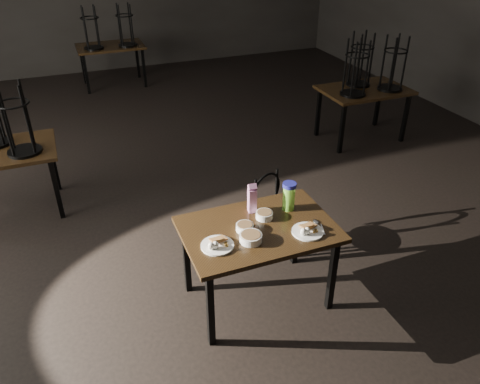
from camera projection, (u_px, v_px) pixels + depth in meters
name	position (u px, v px, depth m)	size (l,w,h in m)	color
main_table	(258.00, 235.00, 3.71)	(1.20, 0.80, 0.75)	black
plate_left	(217.00, 244.00, 3.45)	(0.25, 0.25, 0.08)	white
plate_right	(308.00, 230.00, 3.60)	(0.25, 0.25, 0.08)	white
bowl_near	(245.00, 227.00, 3.62)	(0.14, 0.14, 0.05)	white
bowl_far	(264.00, 215.00, 3.77)	(0.14, 0.14, 0.05)	white
bowl_big	(251.00, 237.00, 3.50)	(0.17, 0.17, 0.06)	white
juice_carton	(252.00, 199.00, 3.80)	(0.07, 0.07, 0.26)	#951B73
water_bottle	(289.00, 196.00, 3.83)	(0.13, 0.13, 0.25)	#85E342
spoon	(317.00, 223.00, 3.72)	(0.06, 0.22, 0.01)	silver
bentwood_chair	(273.00, 208.00, 4.41)	(0.43, 0.42, 0.80)	black
bg_table_right	(366.00, 87.00, 6.49)	(1.20, 0.80, 1.48)	black
bg_table_far	(110.00, 46.00, 8.56)	(1.20, 0.80, 1.48)	black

